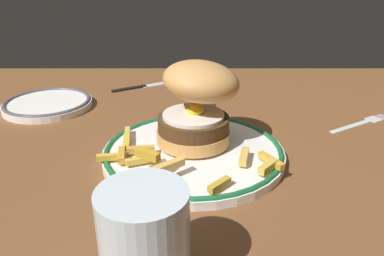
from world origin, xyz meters
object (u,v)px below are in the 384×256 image
at_px(dinner_plate, 192,152).
at_px(side_plate, 46,104).
at_px(knife, 142,86).
at_px(fork, 360,122).
at_px(burger, 196,101).
at_px(water_glass, 144,247).

xyz_separation_m(dinner_plate, side_plate, (-0.28, 0.20, -0.00)).
bearing_deg(side_plate, knife, 37.70).
bearing_deg(fork, burger, -161.56).
height_order(water_glass, knife, water_glass).
xyz_separation_m(burger, side_plate, (-0.29, 0.17, -0.07)).
bearing_deg(knife, dinner_plate, -71.48).
height_order(dinner_plate, knife, dinner_plate).
bearing_deg(water_glass, side_plate, 118.86).
relative_size(dinner_plate, water_glass, 2.71).
xyz_separation_m(water_glass, side_plate, (-0.24, 0.43, -0.03)).
relative_size(dinner_plate, side_plate, 1.56).
bearing_deg(dinner_plate, side_plate, 144.54).
height_order(dinner_plate, side_plate, same).
distance_m(burger, water_glass, 0.27).
distance_m(dinner_plate, fork, 0.32).
relative_size(dinner_plate, fork, 1.99).
height_order(fork, knife, knife).
bearing_deg(water_glass, knife, 97.00).
distance_m(water_glass, knife, 0.57).
relative_size(fork, knife, 0.80).
height_order(burger, side_plate, burger).
height_order(water_glass, fork, water_glass).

